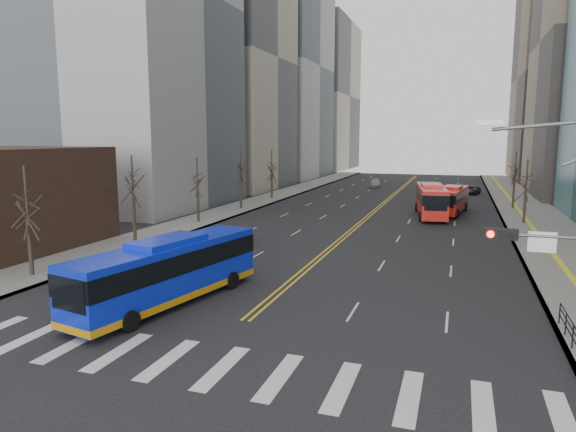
{
  "coord_description": "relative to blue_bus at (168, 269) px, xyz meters",
  "views": [
    {
      "loc": [
        9.54,
        -16.89,
        8.81
      ],
      "look_at": [
        0.12,
        11.23,
        4.25
      ],
      "focal_mm": 32.0,
      "sensor_mm": 36.0,
      "label": 1
    }
  ],
  "objects": [
    {
      "name": "centerline",
      "position": [
        4.89,
        48.82,
        -1.86
      ],
      "size": [
        0.55,
        100.0,
        0.01
      ],
      "color": "gold",
      "rests_on": "ground"
    },
    {
      "name": "red_bus_near",
      "position": [
        13.72,
        39.08,
        -0.06
      ],
      "size": [
        3.74,
        10.38,
        3.25
      ],
      "color": "red",
      "rests_on": "ground"
    },
    {
      "name": "car_silver",
      "position": [
        0.18,
        68.32,
        -1.2
      ],
      "size": [
        2.38,
        4.8,
        1.34
      ],
      "primitive_type": "imported",
      "rotation": [
        0.0,
        0.0,
        0.11
      ],
      "color": "gray",
      "rests_on": "ground"
    },
    {
      "name": "blue_bus",
      "position": [
        0.0,
        0.0,
        0.0
      ],
      "size": [
        5.02,
        12.54,
        3.57
      ],
      "color": "#0E26D5",
      "rests_on": "ground"
    },
    {
      "name": "red_bus_far",
      "position": [
        11.52,
        36.04,
        0.19
      ],
      "size": [
        4.25,
        11.97,
        3.7
      ],
      "color": "red",
      "rests_on": "ground"
    },
    {
      "name": "car_dark_far",
      "position": [
        16.31,
        61.82,
        -1.24
      ],
      "size": [
        3.06,
        4.92,
        1.27
      ],
      "primitive_type": "imported",
      "rotation": [
        0.0,
        0.0,
        -0.22
      ],
      "color": "black",
      "rests_on": "ground"
    },
    {
      "name": "car_dark_mid",
      "position": [
        11.66,
        36.04,
        -1.09
      ],
      "size": [
        2.34,
        4.76,
        1.56
      ],
      "primitive_type": "imported",
      "rotation": [
        0.0,
        0.0,
        0.11
      ],
      "color": "black",
      "rests_on": "ground"
    },
    {
      "name": "sidewalk_left",
      "position": [
        -11.61,
        38.82,
        -1.79
      ],
      "size": [
        5.0,
        130.0,
        0.15
      ],
      "primitive_type": "cube",
      "color": "gray",
      "rests_on": "ground"
    },
    {
      "name": "sidewalk_right",
      "position": [
        22.39,
        38.82,
        -1.79
      ],
      "size": [
        7.0,
        130.0,
        0.15
      ],
      "primitive_type": "cube",
      "color": "gray",
      "rests_on": "ground"
    },
    {
      "name": "office_towers",
      "position": [
        5.01,
        62.33,
        22.05
      ],
      "size": [
        83.0,
        134.0,
        58.0
      ],
      "color": "#9C9C9E",
      "rests_on": "ground"
    },
    {
      "name": "ground",
      "position": [
        4.89,
        -6.18,
        -1.87
      ],
      "size": [
        220.0,
        220.0,
        0.0
      ],
      "primitive_type": "plane",
      "color": "black"
    },
    {
      "name": "car_white",
      "position": [
        -2.86,
        13.26,
        -1.11
      ],
      "size": [
        2.91,
        4.91,
        1.53
      ],
      "primitive_type": "imported",
      "rotation": [
        0.0,
        0.0,
        -0.3
      ],
      "color": "silver",
      "rests_on": "ground"
    },
    {
      "name": "street_trees",
      "position": [
        -2.29,
        28.38,
        3.0
      ],
      "size": [
        35.2,
        47.2,
        7.6
      ],
      "color": "#2D231B",
      "rests_on": "ground"
    },
    {
      "name": "crosswalk",
      "position": [
        4.89,
        -6.18,
        -1.86
      ],
      "size": [
        26.7,
        4.0,
        0.01
      ],
      "color": "silver",
      "rests_on": "ground"
    },
    {
      "name": "pedestrian_railing",
      "position": [
        19.19,
        -0.18,
        -1.05
      ],
      "size": [
        0.06,
        6.06,
        1.02
      ],
      "color": "black",
      "rests_on": "sidewalk_right"
    }
  ]
}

